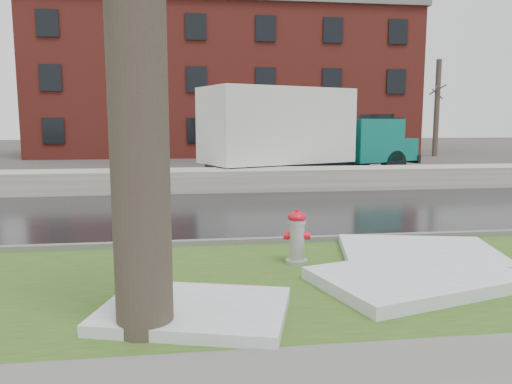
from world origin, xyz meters
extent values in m
plane|color=#47423D|center=(0.00, 0.00, 0.00)|extent=(120.00, 120.00, 0.00)
cube|color=#264818|center=(0.00, -1.25, 0.02)|extent=(60.00, 4.50, 0.04)
cube|color=black|center=(0.00, 4.50, 0.01)|extent=(60.00, 7.00, 0.03)
cube|color=slate|center=(0.00, 13.00, 0.01)|extent=(60.00, 9.00, 0.03)
cube|color=slate|center=(0.00, 1.00, 0.07)|extent=(60.00, 0.15, 0.14)
cube|color=beige|center=(0.00, 8.70, 0.38)|extent=(60.00, 1.60, 0.75)
cube|color=maroon|center=(2.00, 30.00, 5.00)|extent=(26.00, 12.00, 10.00)
cylinder|color=brown|center=(-6.00, 26.00, 3.25)|extent=(0.36, 0.36, 6.50)
cylinder|color=brown|center=(-6.00, 26.00, 4.20)|extent=(0.84, 1.62, 0.73)
cylinder|color=brown|center=(-6.00, 26.00, 5.10)|extent=(1.08, 1.26, 0.66)
cylinder|color=brown|center=(-6.00, 26.00, 3.60)|extent=(1.40, 0.61, 0.63)
cylinder|color=brown|center=(16.00, 24.00, 3.25)|extent=(0.36, 0.36, 6.50)
cylinder|color=brown|center=(16.00, 24.00, 4.20)|extent=(0.84, 1.62, 0.73)
cylinder|color=brown|center=(16.00, 24.00, 5.10)|extent=(1.08, 1.26, 0.66)
cylinder|color=brown|center=(16.00, 24.00, 3.60)|extent=(1.40, 0.61, 0.63)
cylinder|color=#A1A3A9|center=(0.94, -0.47, 0.43)|extent=(0.30, 0.30, 0.79)
ellipsoid|color=red|center=(0.94, -0.47, 0.83)|extent=(0.35, 0.35, 0.18)
cylinder|color=red|center=(0.94, -0.47, 0.93)|extent=(0.06, 0.06, 0.06)
cylinder|color=red|center=(0.78, -0.44, 0.51)|extent=(0.13, 0.14, 0.12)
cylinder|color=red|center=(1.10, -0.50, 0.51)|extent=(0.13, 0.14, 0.12)
cylinder|color=#A1A3A9|center=(0.97, -0.31, 0.51)|extent=(0.17, 0.14, 0.16)
cube|color=black|center=(3.91, 11.40, 0.69)|extent=(8.23, 4.13, 0.23)
cube|color=silver|center=(2.63, 10.89, 2.22)|extent=(6.27, 4.58, 2.85)
cube|color=#0B665A|center=(6.70, 12.53, 1.58)|extent=(3.20, 3.26, 1.79)
cube|color=#0B665A|center=(8.12, 13.10, 1.16)|extent=(2.04, 2.63, 0.95)
cube|color=black|center=(7.38, 12.80, 2.22)|extent=(0.87, 1.99, 0.95)
cube|color=black|center=(-0.60, 9.59, 0.34)|extent=(2.15, 1.85, 0.71)
cylinder|color=black|center=(7.84, 11.79, 0.58)|extent=(1.20, 0.73, 1.16)
cylinder|color=black|center=(7.02, 13.85, 0.58)|extent=(1.20, 0.73, 1.16)
cylinder|color=black|center=(3.34, 9.98, 0.58)|extent=(1.20, 0.73, 1.16)
cylinder|color=black|center=(2.51, 12.04, 0.58)|extent=(1.20, 0.73, 1.16)
cylinder|color=black|center=(1.77, 9.35, 0.58)|extent=(1.20, 0.73, 1.16)
cylinder|color=black|center=(0.95, 11.41, 0.58)|extent=(1.20, 0.73, 1.16)
imported|color=black|center=(-2.85, 8.10, 1.71)|extent=(0.80, 0.63, 1.93)
cube|color=silver|center=(3.13, -0.40, 0.12)|extent=(2.98, 2.52, 0.16)
cube|color=silver|center=(-0.76, -2.50, 0.11)|extent=(2.55, 2.14, 0.14)
cube|color=silver|center=(2.44, -1.74, 0.13)|extent=(3.19, 2.51, 0.18)
camera|label=1|loc=(-0.81, -8.34, 2.38)|focal=35.00mm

